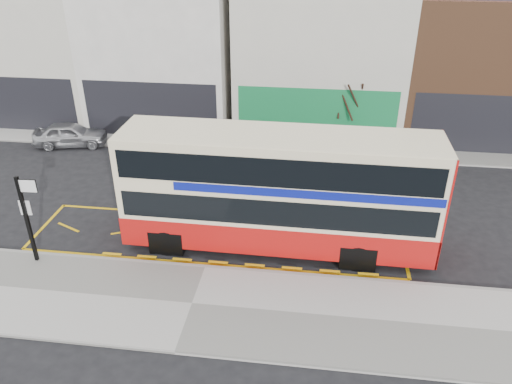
# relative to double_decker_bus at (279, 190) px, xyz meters

# --- Properties ---
(ground) EXTENTS (120.00, 120.00, 0.00)m
(ground) POSITION_rel_double_decker_bus_xyz_m (-2.37, -1.48, -2.32)
(ground) COLOR black
(ground) RESTS_ON ground
(pavement) EXTENTS (40.00, 4.00, 0.15)m
(pavement) POSITION_rel_double_decker_bus_xyz_m (-2.37, -3.78, -2.25)
(pavement) COLOR #A7A59E
(pavement) RESTS_ON ground
(kerb) EXTENTS (40.00, 0.15, 0.15)m
(kerb) POSITION_rel_double_decker_bus_xyz_m (-2.37, -1.85, -2.25)
(kerb) COLOR gray
(kerb) RESTS_ON ground
(far_pavement) EXTENTS (50.00, 3.00, 0.15)m
(far_pavement) POSITION_rel_double_decker_bus_xyz_m (-2.37, 9.52, -2.25)
(far_pavement) COLOR #A7A59E
(far_pavement) RESTS_ON ground
(road_markings) EXTENTS (14.00, 3.40, 0.01)m
(road_markings) POSITION_rel_double_decker_bus_xyz_m (-2.37, 0.12, -2.32)
(road_markings) COLOR #E5AD0C
(road_markings) RESTS_ON ground
(terrace_far_left) EXTENTS (8.00, 8.01, 10.80)m
(terrace_far_left) POSITION_rel_double_decker_bus_xyz_m (-15.87, 13.51, 2.50)
(terrace_far_left) COLOR beige
(terrace_far_left) RESTS_ON ground
(terrace_left) EXTENTS (8.00, 8.01, 11.80)m
(terrace_left) POSITION_rel_double_decker_bus_xyz_m (-7.87, 13.51, 3.00)
(terrace_left) COLOR beige
(terrace_left) RESTS_ON ground
(terrace_green_shop) EXTENTS (9.00, 8.01, 11.30)m
(terrace_green_shop) POSITION_rel_double_decker_bus_xyz_m (1.13, 13.51, 2.75)
(terrace_green_shop) COLOR beige
(terrace_green_shop) RESTS_ON ground
(terrace_right) EXTENTS (9.00, 8.01, 10.30)m
(terrace_right) POSITION_rel_double_decker_bus_xyz_m (10.13, 13.51, 2.25)
(terrace_right) COLOR brown
(terrace_right) RESTS_ON ground
(double_decker_bus) EXTENTS (11.09, 2.67, 4.42)m
(double_decker_bus) POSITION_rel_double_decker_bus_xyz_m (0.00, 0.00, 0.00)
(double_decker_bus) COLOR beige
(double_decker_bus) RESTS_ON ground
(bus_stop_post) EXTENTS (0.82, 0.15, 3.29)m
(bus_stop_post) POSITION_rel_double_decker_bus_xyz_m (-8.30, -2.24, -0.22)
(bus_stop_post) COLOR black
(bus_stop_post) RESTS_ON pavement
(car_silver) EXTENTS (4.04, 2.30, 1.29)m
(car_silver) POSITION_rel_double_decker_bus_xyz_m (-11.93, 7.96, -1.68)
(car_silver) COLOR #AFB0B4
(car_silver) RESTS_ON ground
(car_grey) EXTENTS (3.94, 2.48, 1.23)m
(car_grey) POSITION_rel_double_decker_bus_xyz_m (-3.51, 8.21, -1.71)
(car_grey) COLOR #404148
(car_grey) RESTS_ON ground
(car_white) EXTENTS (4.59, 2.20, 1.29)m
(car_white) POSITION_rel_double_decker_bus_xyz_m (3.39, 7.66, -1.68)
(car_white) COLOR silver
(car_white) RESTS_ON ground
(street_tree_right) EXTENTS (2.12, 2.12, 4.57)m
(street_tree_right) POSITION_rel_double_decker_bus_xyz_m (2.79, 9.94, 0.78)
(street_tree_right) COLOR #332016
(street_tree_right) RESTS_ON ground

